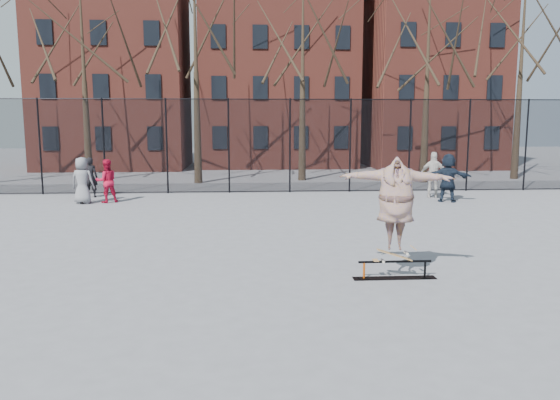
{
  "coord_description": "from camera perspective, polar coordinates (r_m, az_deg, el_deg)",
  "views": [
    {
      "loc": [
        -0.72,
        -10.26,
        3.14
      ],
      "look_at": [
        0.03,
        1.5,
        1.39
      ],
      "focal_mm": 35.0,
      "sensor_mm": 36.0,
      "label": 1
    }
  ],
  "objects": [
    {
      "name": "fence",
      "position": [
        23.29,
        -1.95,
        5.8
      ],
      "size": [
        34.03,
        0.07,
        4.0
      ],
      "color": "black",
      "rests_on": "ground"
    },
    {
      "name": "rowhouses",
      "position": [
        36.4,
        -1.44,
        13.09
      ],
      "size": [
        29.0,
        7.0,
        13.0
      ],
      "color": "maroon",
      "rests_on": "ground"
    },
    {
      "name": "bystander_navy",
      "position": [
        21.67,
        17.14,
        2.23
      ],
      "size": [
        1.79,
        1.12,
        1.85
      ],
      "primitive_type": "imported",
      "rotation": [
        0.0,
        0.0,
        2.78
      ],
      "color": "#182130",
      "rests_on": "ground"
    },
    {
      "name": "tree_row",
      "position": [
        27.73,
        -2.79,
        17.22
      ],
      "size": [
        33.66,
        7.46,
        10.67
      ],
      "color": "black",
      "rests_on": "ground"
    },
    {
      "name": "bystander_white",
      "position": [
        22.71,
        15.77,
        2.55
      ],
      "size": [
        1.16,
        0.78,
        1.84
      ],
      "primitive_type": "imported",
      "rotation": [
        0.0,
        0.0,
        2.81
      ],
      "color": "beige",
      "rests_on": "ground"
    },
    {
      "name": "skater",
      "position": [
        10.88,
        12.01,
        -1.09
      ],
      "size": [
        2.32,
        1.08,
        1.82
      ],
      "primitive_type": "imported",
      "rotation": [
        0.0,
        0.0,
        -0.22
      ],
      "color": "#4F3C97",
      "rests_on": "skateboard"
    },
    {
      "name": "skate_rail",
      "position": [
        11.15,
        11.88,
        -7.31
      ],
      "size": [
        1.66,
        0.25,
        0.37
      ],
      "color": "black",
      "rests_on": "ground"
    },
    {
      "name": "bystander_red",
      "position": [
        21.56,
        -17.67,
        1.9
      ],
      "size": [
        0.98,
        0.89,
        1.64
      ],
      "primitive_type": "imported",
      "rotation": [
        0.0,
        0.0,
        3.57
      ],
      "color": "#B9102F",
      "rests_on": "ground"
    },
    {
      "name": "ground",
      "position": [
        10.75,
        0.33,
        -8.51
      ],
      "size": [
        100.0,
        100.0,
        0.0
      ],
      "primitive_type": "plane",
      "color": "slate"
    },
    {
      "name": "bystander_black",
      "position": [
        23.23,
        -19.22,
        2.25
      ],
      "size": [
        0.61,
        0.41,
        1.62
      ],
      "primitive_type": "imported",
      "rotation": [
        0.0,
        0.0,
        3.18
      ],
      "color": "black",
      "rests_on": "ground"
    },
    {
      "name": "bystander_grey",
      "position": [
        21.56,
        -19.95,
        1.93
      ],
      "size": [
        0.92,
        0.67,
        1.74
      ],
      "primitive_type": "imported",
      "rotation": [
        0.0,
        0.0,
        2.99
      ],
      "color": "slate",
      "rests_on": "ground"
    },
    {
      "name": "skateboard",
      "position": [
        11.08,
        11.86,
        -5.97
      ],
      "size": [
        0.77,
        0.18,
        0.09
      ],
      "primitive_type": null,
      "color": "#A67342",
      "rests_on": "skate_rail"
    }
  ]
}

